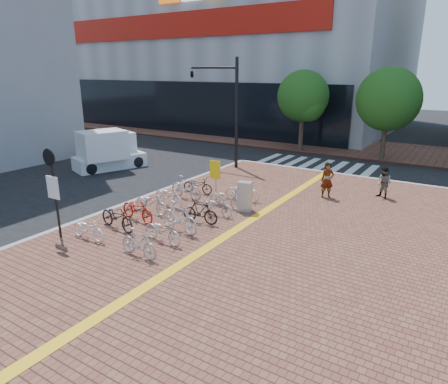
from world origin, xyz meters
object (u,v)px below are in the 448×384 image
Objects in this scene: bike_1 at (117,217)px; bike_6 at (198,185)px; notice_sign at (53,183)px; bike_4 at (169,196)px; bike_5 at (186,188)px; bike_8 at (163,230)px; bike_12 at (226,198)px; yellow_sign at (215,173)px; bike_7 at (139,243)px; box_truck at (108,150)px; bike_11 at (217,206)px; bike_3 at (151,203)px; bike_9 at (179,217)px; utility_box at (245,196)px; bike_13 at (243,191)px; bike_2 at (137,209)px; traffic_light_pole at (215,92)px; pedestrian_b at (384,183)px; pedestrian_a at (327,180)px; bike_10 at (200,211)px; bike_0 at (88,228)px.

bike_1 reaches higher than bike_6.
bike_4 is at bearing 76.96° from notice_sign.
bike_6 is at bearing 5.55° from bike_5.
bike_8 is 4.25m from notice_sign.
bike_1 is 1.06× the size of bike_5.
yellow_sign reaches higher than bike_12.
bike_7 is 0.34× the size of box_truck.
bike_11 is (2.49, -1.12, -0.13)m from bike_5.
yellow_sign is at bearing -24.07° from bike_3.
bike_5 is 8.79m from box_truck.
yellow_sign is (-1.09, 6.21, 0.87)m from bike_7.
bike_8 is 0.52× the size of notice_sign.
bike_9 is 3.52m from utility_box.
bike_8 is 4.55m from utility_box.
bike_4 is 3.07m from bike_9.
bike_7 is at bearing 171.18° from bike_13.
bike_2 is 0.99× the size of bike_9.
traffic_light_pole is at bearing 38.94° from bike_12.
bike_7 reaches higher than bike_11.
bike_8 is 5.07m from yellow_sign.
bike_4 is 5.12m from bike_7.
pedestrian_b is (7.96, 7.58, 0.27)m from bike_3.
pedestrian_a reaches higher than bike_8.
bike_5 is 2.74m from bike_11.
bike_4 is at bearing 126.67° from bike_13.
bike_10 is 0.95× the size of pedestrian_a.
bike_2 is at bearing -169.42° from bike_3.
pedestrian_b is at bearing -23.89° from bike_7.
yellow_sign reaches higher than bike_6.
bike_8 is 1.09× the size of bike_11.
bike_1 is at bearing 94.88° from bike_8.
bike_12 is at bearing 165.02° from bike_13.
yellow_sign reaches higher than utility_box.
pedestrian_b is (5.45, 10.95, 0.27)m from bike_7.
utility_box reaches higher than bike_10.
bike_10 is at bearing -83.02° from bike_3.
bike_8 is at bearing -65.20° from traffic_light_pole.
box_truck reaches higher than bike_9.
notice_sign is (-3.52, -3.97, 1.62)m from bike_10.
bike_1 reaches higher than bike_0.
bike_4 is 0.97× the size of yellow_sign.
bike_8 is (2.46, 1.26, 0.03)m from bike_0.
bike_13 is 1.00× the size of pedestrian_a.
bike_4 reaches higher than bike_7.
bike_2 is at bearing 113.17° from bike_10.
box_truck is at bearing 75.30° from bike_4.
bike_8 reaches higher than bike_12.
bike_3 is 1.14× the size of bike_7.
bike_0 is 6.74m from bike_6.
bike_5 is at bearing -121.45° from pedestrian_b.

